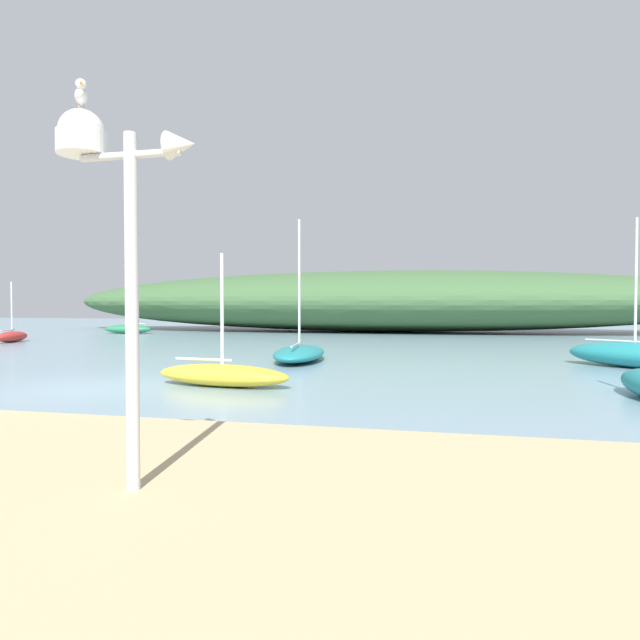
% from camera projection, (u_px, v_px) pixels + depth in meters
% --- Properties ---
extents(ground_plane, '(120.00, 120.00, 0.00)m').
position_uv_depth(ground_plane, '(98.00, 388.00, 12.23)').
color(ground_plane, '#7A99A8').
extents(distant_hill, '(49.04, 11.96, 4.42)m').
position_uv_depth(distant_hill, '(380.00, 301.00, 39.63)').
color(distant_hill, '#3D6038').
rests_on(distant_hill, ground).
extents(mast_structure, '(1.34, 0.44, 3.46)m').
position_uv_depth(mast_structure, '(105.00, 184.00, 4.89)').
color(mast_structure, silver).
rests_on(mast_structure, beach_sand).
extents(seagull_on_radar, '(0.25, 0.31, 0.24)m').
position_uv_depth(seagull_on_radar, '(81.00, 94.00, 4.91)').
color(seagull_on_radar, orange).
rests_on(seagull_on_radar, mast_structure).
extents(sailboat_centre_water, '(2.08, 4.45, 4.78)m').
position_uv_depth(sailboat_centre_water, '(299.00, 353.00, 18.29)').
color(sailboat_centre_water, teal).
rests_on(sailboat_centre_water, ground).
extents(sailboat_far_left, '(3.37, 1.52, 3.96)m').
position_uv_depth(sailboat_far_left, '(128.00, 329.00, 36.36)').
color(sailboat_far_left, '#287A4C').
rests_on(sailboat_far_left, ground).
extents(sailboat_east_reach, '(3.46, 1.38, 3.09)m').
position_uv_depth(sailboat_east_reach, '(222.00, 374.00, 12.54)').
color(sailboat_east_reach, gold).
rests_on(sailboat_east_reach, ground).
extents(sailboat_off_point, '(3.92, 3.51, 4.51)m').
position_uv_depth(sailboat_off_point, '(635.00, 355.00, 16.26)').
color(sailboat_off_point, teal).
rests_on(sailboat_off_point, ground).
extents(sailboat_west_reach, '(1.29, 2.59, 3.10)m').
position_uv_depth(sailboat_west_reach, '(12.00, 336.00, 27.73)').
color(sailboat_west_reach, '#B72D28').
rests_on(sailboat_west_reach, ground).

